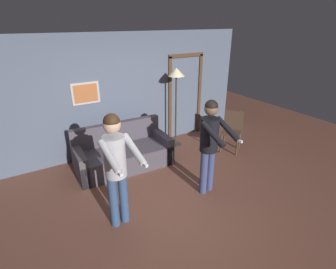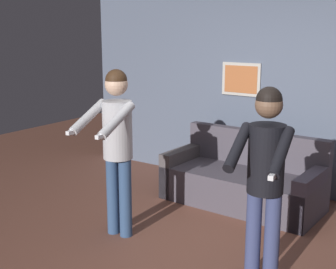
% 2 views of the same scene
% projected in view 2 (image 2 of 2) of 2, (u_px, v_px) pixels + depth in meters
% --- Properties ---
extents(ground_plane, '(12.00, 12.00, 0.00)m').
position_uv_depth(ground_plane, '(199.00, 256.00, 4.47)').
color(ground_plane, brown).
extents(back_wall_assembly, '(6.40, 0.10, 2.60)m').
position_uv_depth(back_wall_assembly, '(292.00, 94.00, 5.98)').
color(back_wall_assembly, '#525B6F').
rests_on(back_wall_assembly, ground_plane).
extents(couch, '(1.93, 0.92, 0.87)m').
position_uv_depth(couch, '(243.00, 182.00, 5.74)').
color(couch, '#49434D').
rests_on(couch, ground_plane).
extents(person_standing_left, '(0.47, 0.71, 1.74)m').
position_uv_depth(person_standing_left, '(116.00, 137.00, 4.70)').
color(person_standing_left, '#314C75').
rests_on(person_standing_left, ground_plane).
extents(person_standing_right, '(0.49, 0.64, 1.68)m').
position_uv_depth(person_standing_right, '(265.00, 169.00, 3.79)').
color(person_standing_right, '#3A4471').
rests_on(person_standing_right, ground_plane).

